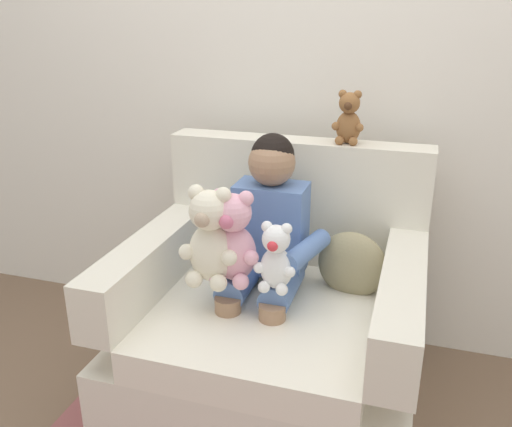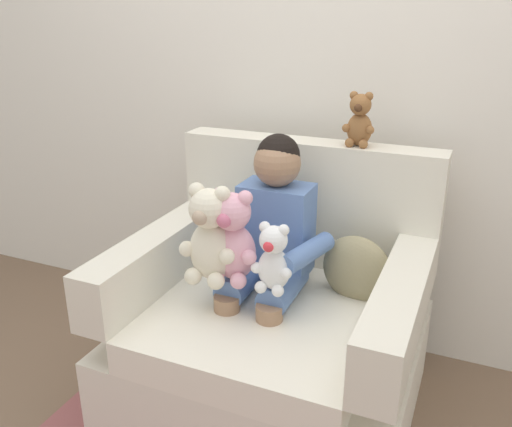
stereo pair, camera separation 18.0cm
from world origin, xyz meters
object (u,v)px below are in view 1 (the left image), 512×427
(armchair, at_px, (273,329))
(plush_pink, at_px, (233,240))
(plush_white, at_px, (276,259))
(plush_cream, at_px, (211,239))
(plush_brown_on_backrest, at_px, (349,119))
(seated_child, at_px, (266,238))
(throw_pillow, at_px, (352,265))

(armchair, relative_size, plush_pink, 3.15)
(plush_white, bearing_deg, armchair, 119.21)
(plush_cream, distance_m, plush_white, 0.23)
(plush_cream, bearing_deg, armchair, 58.83)
(plush_pink, xyz_separation_m, plush_brown_on_backrest, (0.30, 0.47, 0.34))
(plush_white, xyz_separation_m, plush_brown_on_backrest, (0.14, 0.49, 0.38))
(plush_pink, bearing_deg, plush_cream, -133.13)
(seated_child, bearing_deg, plush_white, -60.99)
(plush_cream, distance_m, plush_brown_on_backrest, 0.71)
(armchair, distance_m, plush_cream, 0.48)
(armchair, xyz_separation_m, plush_brown_on_backrest, (0.19, 0.34, 0.75))
(seated_child, xyz_separation_m, plush_cream, (-0.14, -0.20, 0.06))
(plush_cream, distance_m, plush_pink, 0.08)
(armchair, relative_size, plush_cream, 3.01)
(plush_cream, height_order, plush_brown_on_backrest, plush_brown_on_backrest)
(plush_pink, distance_m, throw_pillow, 0.48)
(armchair, height_order, throw_pillow, armchair)
(plush_white, relative_size, plush_pink, 0.72)
(seated_child, relative_size, plush_brown_on_backrest, 4.06)
(seated_child, height_order, plush_pink, seated_child)
(plush_pink, xyz_separation_m, throw_pillow, (0.37, 0.26, -0.16))
(seated_child, relative_size, plush_pink, 2.48)
(seated_child, distance_m, plush_brown_on_backrest, 0.55)
(plush_pink, bearing_deg, seated_child, 90.64)
(seated_child, height_order, plush_cream, seated_child)
(armchair, distance_m, seated_child, 0.36)
(seated_child, bearing_deg, plush_pink, -109.09)
(armchair, distance_m, plush_pink, 0.45)
(plush_white, height_order, plush_pink, plush_pink)
(plush_cream, xyz_separation_m, throw_pillow, (0.44, 0.29, -0.17))
(plush_white, distance_m, throw_pillow, 0.37)
(armchair, xyz_separation_m, plush_cream, (-0.18, -0.16, 0.42))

